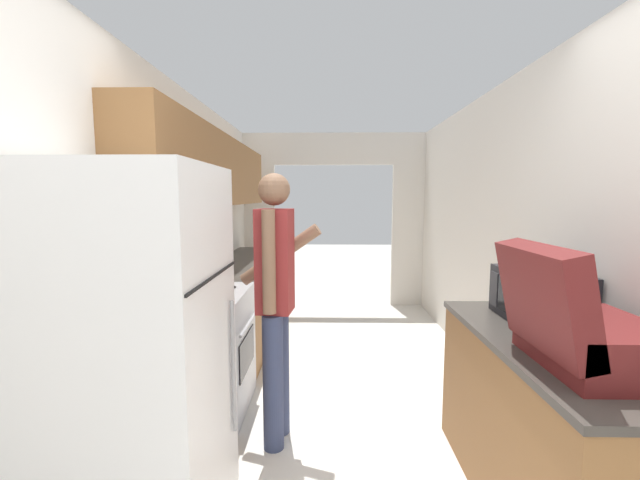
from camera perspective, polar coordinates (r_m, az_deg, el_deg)
The scene contains 10 objects.
wall_left at distance 3.36m, azimuth -19.41°, elevation 3.99°, with size 0.38×7.01×2.50m.
wall_right at distance 3.14m, azimuth 28.03°, elevation -0.69°, with size 0.06×7.01×2.50m.
wall_far_with_doorway at distance 5.71m, azimuth 1.97°, elevation 4.82°, with size 3.01×0.06×2.50m.
counter_left at distance 4.24m, azimuth -11.61°, elevation -9.47°, with size 0.62×3.32×0.90m.
counter_right at distance 2.44m, azimuth 30.09°, elevation -22.52°, with size 0.62×1.44×0.90m.
refrigerator at distance 2.02m, azimuth -25.09°, elevation -15.39°, with size 0.75×0.74×1.73m.
range_oven at distance 3.13m, azimuth -16.44°, elevation -15.25°, with size 0.66×0.72×1.04m.
person at distance 2.53m, azimuth -6.50°, elevation -8.68°, with size 0.56×0.40×1.74m.
suitcase at distance 1.93m, azimuth 33.34°, elevation -10.57°, with size 0.53×0.55×0.51m.
microwave at distance 2.54m, azimuth 29.26°, elevation -7.07°, with size 0.37×0.47×0.28m.
Camera 1 is at (-0.09, -1.08, 1.59)m, focal length 22.00 mm.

